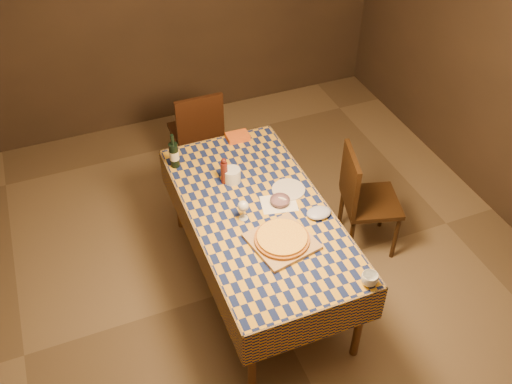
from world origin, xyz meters
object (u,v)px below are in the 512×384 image
cutting_board (282,241)px  pizza (282,238)px  white_plate (288,190)px  chair_far (198,131)px  wine_bottle (174,154)px  dining_table (259,218)px  chair_right (362,196)px  bowl (280,201)px

cutting_board → pizza: size_ratio=1.00×
white_plate → chair_far: size_ratio=0.26×
pizza → wine_bottle: bearing=112.4°
wine_bottle → white_plate: 0.90m
dining_table → cutting_board: bearing=-85.7°
wine_bottle → dining_table: bearing=-60.0°
dining_table → chair_right: (0.91, 0.09, -0.17)m
dining_table → wine_bottle: size_ratio=6.43×
dining_table → chair_right: 0.93m
dining_table → wine_bottle: bearing=120.0°
wine_bottle → white_plate: (0.68, -0.58, -0.10)m
pizza → chair_far: size_ratio=0.41×
white_plate → chair_far: 1.35m
cutting_board → chair_far: chair_far is taller
dining_table → pizza: 0.36m
cutting_board → pizza: 0.03m
pizza → dining_table: bearing=94.3°
pizza → wine_bottle: (-0.43, 1.03, 0.07)m
chair_right → wine_bottle: bearing=155.4°
cutting_board → dining_table: bearing=94.3°
cutting_board → wine_bottle: 1.12m
dining_table → bowl: (0.16, 0.01, 0.10)m
pizza → white_plate: size_ratio=1.60×
wine_bottle → chair_right: wine_bottle is taller
white_plate → chair_right: 0.68m
dining_table → pizza: bearing=-85.7°
white_plate → bowl: bearing=-136.7°
dining_table → bowl: 0.19m
bowl → chair_far: bearing=97.4°
cutting_board → bowl: (0.14, 0.35, 0.01)m
white_plate → dining_table: bearing=-157.3°
bowl → dining_table: bearing=-176.8°
cutting_board → chair_right: bearing=26.3°
cutting_board → chair_far: (-0.04, 1.75, -0.26)m
cutting_board → pizza: bearing=-100.6°
bowl → white_plate: bowl is taller
bowl → pizza: bearing=-111.7°
cutting_board → bowl: 0.38m
bowl → chair_far: 1.44m
dining_table → chair_far: size_ratio=1.98×
cutting_board → wine_bottle: (-0.43, 1.03, 0.10)m
wine_bottle → chair_far: wine_bottle is taller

